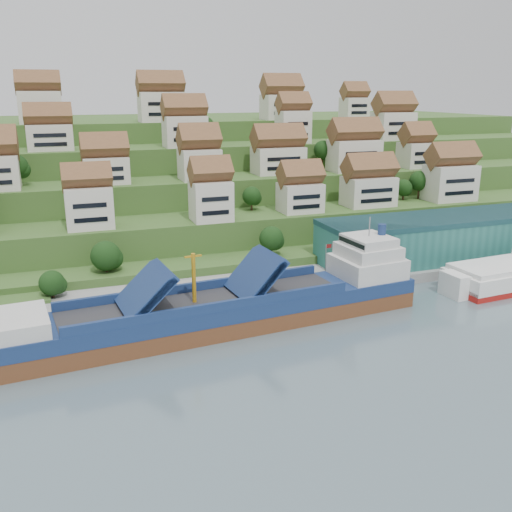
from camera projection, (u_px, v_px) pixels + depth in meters
name	position (u px, v px, depth m)	size (l,w,h in m)	color
ground	(260.00, 321.00, 103.54)	(300.00, 300.00, 0.00)	slate
quay	(323.00, 279.00, 123.26)	(180.00, 14.00, 2.20)	gray
hillside	(156.00, 181.00, 194.16)	(260.00, 128.00, 31.00)	#2D4C1E
hillside_village	(189.00, 153.00, 151.52)	(157.24, 62.10, 29.08)	beige
hillside_trees	(166.00, 193.00, 136.95)	(139.41, 62.75, 30.50)	#193C14
warehouse	(443.00, 237.00, 133.72)	(60.00, 15.00, 10.00)	#266961
flagpole	(326.00, 260.00, 116.51)	(1.28, 0.16, 8.00)	gray
cargo_ship	(228.00, 310.00, 100.01)	(77.35, 18.66, 16.97)	brown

